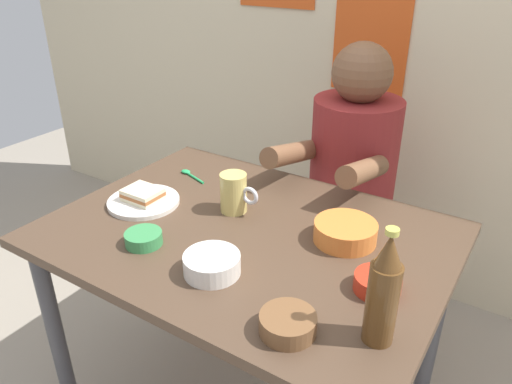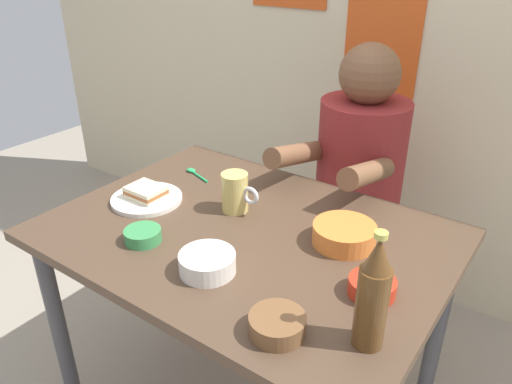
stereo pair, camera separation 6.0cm
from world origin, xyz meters
name	(u,v)px [view 1 (the left image)]	position (x,y,z in m)	size (l,w,h in m)	color
dining_table	(247,258)	(0.00, 0.00, 0.65)	(1.10, 0.80, 0.74)	#4C3828
stool	(345,248)	(0.06, 0.63, 0.35)	(0.34, 0.34, 0.45)	#4C4C51
person_seated	(353,155)	(0.06, 0.62, 0.77)	(0.33, 0.56, 0.72)	maroon
plate_orange	(144,202)	(-0.36, -0.04, 0.75)	(0.22, 0.22, 0.01)	silver
sandwich	(143,194)	(-0.36, -0.04, 0.77)	(0.11, 0.09, 0.04)	beige
beer_mug	(234,193)	(-0.09, 0.08, 0.80)	(0.13, 0.08, 0.12)	#D1BC66
beer_bottle	(383,292)	(0.46, -0.20, 0.86)	(0.06, 0.06, 0.26)	#593819
rice_bowl_white	(212,263)	(0.04, -0.21, 0.77)	(0.14, 0.14, 0.05)	silver
dip_bowl_green	(144,238)	(-0.19, -0.21, 0.76)	(0.10, 0.10, 0.03)	#388C4C
condiment_bowl_brown	(288,323)	(0.29, -0.29, 0.76)	(0.12, 0.12, 0.04)	brown
sauce_bowl_chili	(378,282)	(0.40, -0.06, 0.76)	(0.11, 0.11, 0.04)	red
soup_bowl_orange	(345,231)	(0.25, 0.10, 0.77)	(0.17, 0.17, 0.05)	orange
spoon	(189,174)	(-0.37, 0.20, 0.75)	(0.12, 0.05, 0.01)	#26A559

